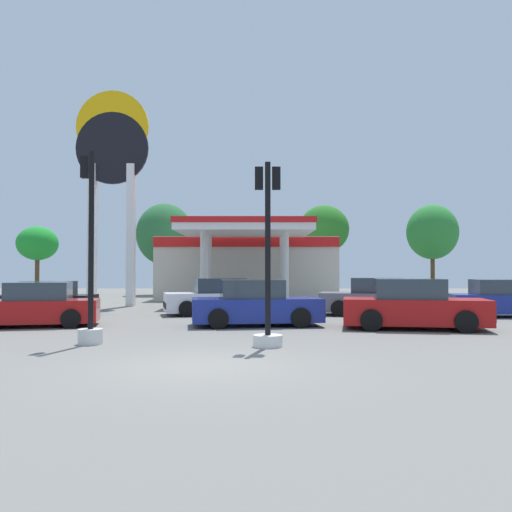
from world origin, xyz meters
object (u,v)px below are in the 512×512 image
at_px(tree_3, 435,232).
at_px(station_pole_sign, 114,170).
at_px(car_5, 258,305).
at_px(tree_1, 167,234).
at_px(car_2, 376,298).
at_px(tree_0, 40,244).
at_px(traffic_signal_1, 92,284).
at_px(car_4, 37,306).
at_px(tree_2, 326,229).
at_px(car_1, 219,298).
at_px(car_3, 416,306).
at_px(car_6, 505,300).
at_px(traffic_signal_0, 270,280).
at_px(car_0, 48,300).

bearing_deg(tree_3, station_pole_sign, -146.65).
bearing_deg(car_5, tree_1, 107.09).
distance_m(car_2, tree_0, 29.48).
bearing_deg(traffic_signal_1, tree_3, 57.49).
relative_size(traffic_signal_1, tree_3, 0.70).
relative_size(car_4, tree_2, 0.64).
bearing_deg(traffic_signal_1, car_2, 43.42).
height_order(car_2, car_4, car_2).
xyz_separation_m(tree_2, tree_3, (8.76, 1.09, -0.13)).
distance_m(car_1, traffic_signal_1, 9.57).
distance_m(car_3, car_6, 6.78).
bearing_deg(traffic_signal_1, traffic_signal_0, -5.33).
bearing_deg(traffic_signal_1, car_0, 117.46).
height_order(tree_1, tree_3, tree_3).
distance_m(car_3, tree_2, 24.49).
relative_size(tree_1, tree_2, 1.02).
xyz_separation_m(car_3, car_5, (-5.13, 1.01, -0.02)).
height_order(traffic_signal_1, tree_3, tree_3).
bearing_deg(tree_0, car_2, -41.17).
distance_m(car_6, tree_0, 33.88).
relative_size(car_2, car_3, 0.98).
xyz_separation_m(car_0, traffic_signal_0, (9.16, -9.20, 1.02)).
bearing_deg(tree_1, tree_3, 3.81).
distance_m(station_pole_sign, car_2, 15.30).
distance_m(traffic_signal_0, tree_3, 32.42).
bearing_deg(station_pole_sign, tree_0, 124.85).
xyz_separation_m(traffic_signal_0, tree_0, (-17.39, 28.49, 2.29)).
xyz_separation_m(traffic_signal_0, tree_1, (-7.32, 27.79, 2.98)).
xyz_separation_m(car_0, car_6, (18.98, -0.62, 0.04)).
xyz_separation_m(station_pole_sign, car_6, (17.76, -6.35, -6.53)).
distance_m(car_4, car_5, 7.48).
height_order(car_6, tree_3, tree_3).
bearing_deg(car_1, car_5, -69.97).
bearing_deg(traffic_signal_1, car_1, 74.10).
bearing_deg(tree_2, station_pole_sign, -134.44).
bearing_deg(tree_3, car_2, -114.39).
height_order(car_1, traffic_signal_1, traffic_signal_1).
distance_m(car_1, tree_1, 19.36).
bearing_deg(traffic_signal_1, car_6, 29.47).
xyz_separation_m(car_6, tree_0, (-27.21, 19.92, 3.27)).
relative_size(car_5, traffic_signal_1, 0.92).
distance_m(car_1, traffic_signal_0, 9.85).
distance_m(car_4, tree_1, 23.42).
bearing_deg(car_1, car_2, -3.43).
relative_size(car_3, tree_2, 0.70).
distance_m(traffic_signal_1, tree_1, 27.67).
height_order(car_4, traffic_signal_0, traffic_signal_0).
height_order(car_6, traffic_signal_1, traffic_signal_1).
distance_m(car_0, tree_1, 19.11).
relative_size(car_5, car_6, 1.05).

